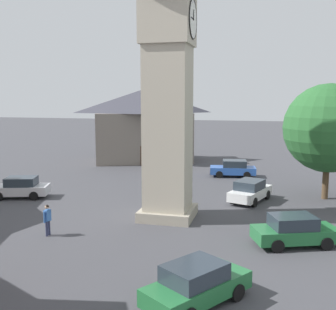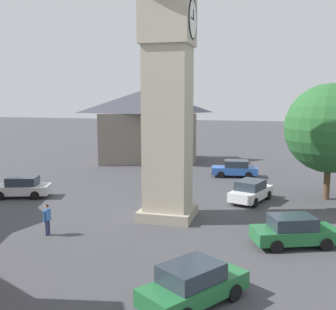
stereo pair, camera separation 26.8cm
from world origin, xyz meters
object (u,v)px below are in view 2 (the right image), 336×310
clock_tower (168,35)px  building_corner_back (146,125)px  car_silver_kerb (235,169)px  car_red_corner (294,231)px  car_white_side (194,284)px  pedestrian (47,217)px  car_blue_kerb (251,191)px  car_black_far (21,187)px  tree (330,128)px

clock_tower → building_corner_back: clock_tower is taller
car_silver_kerb → car_red_corner: (16.70, 4.49, 0.00)m
car_silver_kerb → car_white_side: size_ratio=0.99×
car_white_side → pedestrian: bearing=-119.9°
car_blue_kerb → car_red_corner: same height
car_silver_kerb → car_black_far: bearing=-51.0°
car_red_corner → building_corner_back: bearing=-146.9°
car_blue_kerb → clock_tower: bearing=-42.3°
car_black_far → pedestrian: (6.79, 6.24, 0.25)m
car_white_side → pedestrian: 10.27m
tree → building_corner_back: 22.05m
car_silver_kerb → clock_tower: bearing=-11.2°
car_white_side → car_blue_kerb: bearing=175.6°
car_blue_kerb → car_white_side: (14.92, -1.14, 0.00)m
tree → car_black_far: bearing=-76.7°
car_blue_kerb → tree: bearing=111.7°
car_silver_kerb → building_corner_back: bearing=-121.4°
tree → car_silver_kerb: bearing=-132.5°
car_white_side → tree: 18.64m
car_black_far → car_red_corner: bearing=74.9°
clock_tower → car_blue_kerb: size_ratio=4.15×
car_red_corner → tree: bearing=165.4°
clock_tower → car_black_far: size_ratio=4.17×
car_black_far → tree: 22.49m
clock_tower → car_silver_kerb: (-13.73, 2.72, -10.02)m
car_blue_kerb → car_silver_kerb: same height
building_corner_back → car_blue_kerb: bearing=39.8°
car_blue_kerb → car_black_far: size_ratio=1.00×
car_white_side → pedestrian: size_ratio=2.58×
car_blue_kerb → car_red_corner: (8.08, 2.54, 0.00)m
car_silver_kerb → tree: tree is taller
building_corner_back → car_red_corner: bearing=33.1°
pedestrian → building_corner_back: 25.22m
car_white_side → clock_tower: bearing=-160.3°
car_blue_kerb → car_black_far: same height
clock_tower → building_corner_back: size_ratio=1.49×
car_white_side → building_corner_back: 32.29m
car_white_side → car_black_far: bearing=-128.2°
car_white_side → building_corner_back: bearing=-159.2°
clock_tower → car_red_corner: size_ratio=4.15×
clock_tower → tree: clock_tower is taller
car_red_corner → car_black_far: bearing=-105.1°
car_black_far → clock_tower: bearing=79.8°
car_black_far → tree: tree is taller
car_silver_kerb → car_black_far: size_ratio=0.97×
car_red_corner → car_white_side: bearing=-28.3°
car_silver_kerb → building_corner_back: 12.89m
car_white_side → building_corner_back: (-30.02, -11.42, 3.37)m
car_red_corner → car_white_side: 7.77m
car_blue_kerb → car_black_far: (3.02, -16.28, 0.00)m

